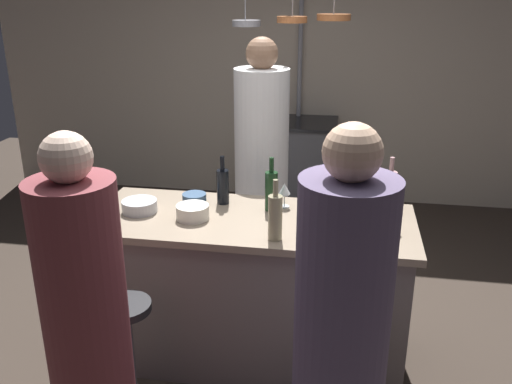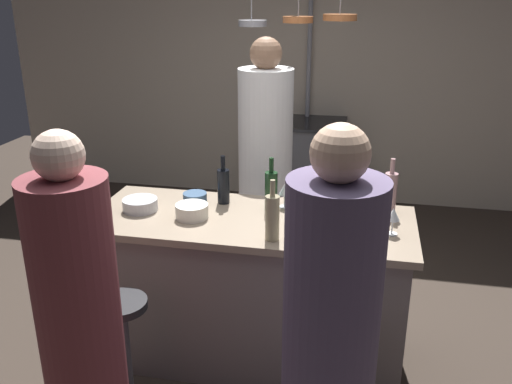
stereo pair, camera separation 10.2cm
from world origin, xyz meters
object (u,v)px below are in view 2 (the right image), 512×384
(wine_glass_near_right_guest, at_px, (285,190))
(mixing_bowl_steel, at_px, (140,205))
(mixing_bowl_blue, at_px, (195,198))
(bar_stool_right, at_px, (342,383))
(potted_plant, at_px, (84,202))
(pepper_mill, at_px, (335,193))
(guest_left, at_px, (82,334))
(chef, at_px, (265,176))
(wine_bottle_rose, at_px, (390,192))
(wine_bottle_white, at_px, (272,217))
(wine_glass_by_chef, at_px, (393,216))
(mixing_bowl_ceramic, at_px, (192,211))
(stove_range, at_px, (303,165))
(wine_bottle_dark, at_px, (223,185))
(wine_bottle_amber, at_px, (328,208))
(wine_bottle_red, at_px, (271,190))
(bar_stool_left, at_px, (125,354))
(guest_right, at_px, (329,358))

(wine_glass_near_right_guest, height_order, mixing_bowl_steel, wine_glass_near_right_guest)
(mixing_bowl_blue, bearing_deg, bar_stool_right, -39.33)
(potted_plant, height_order, pepper_mill, pepper_mill)
(guest_left, bearing_deg, chef, 77.87)
(wine_bottle_rose, bearing_deg, wine_bottle_white, -140.85)
(pepper_mill, bearing_deg, wine_glass_by_chef, -40.14)
(wine_bottle_rose, bearing_deg, mixing_bowl_ceramic, -164.86)
(wine_bottle_rose, bearing_deg, stove_range, 108.68)
(chef, xyz_separation_m, wine_bottle_dark, (-0.11, -0.72, 0.17))
(wine_bottle_amber, bearing_deg, guest_left, -134.55)
(bar_stool_right, distance_m, mixing_bowl_ceramic, 1.19)
(bar_stool_right, xyz_separation_m, pepper_mill, (-0.12, 0.82, 0.63))
(stove_range, bearing_deg, pepper_mill, -78.80)
(potted_plant, relative_size, wine_bottle_red, 1.66)
(stove_range, bearing_deg, wine_glass_by_chef, -73.15)
(wine_bottle_dark, height_order, mixing_bowl_steel, wine_bottle_dark)
(stove_range, height_order, mixing_bowl_steel, mixing_bowl_steel)
(bar_stool_right, height_order, wine_glass_by_chef, wine_glass_by_chef)
(wine_bottle_dark, relative_size, wine_bottle_amber, 0.98)
(chef, bearing_deg, mixing_bowl_ceramic, -103.08)
(potted_plant, bearing_deg, bar_stool_left, -57.08)
(chef, xyz_separation_m, mixing_bowl_ceramic, (-0.23, -0.98, 0.10))
(guest_right, height_order, pepper_mill, guest_right)
(bar_stool_right, height_order, wine_bottle_amber, wine_bottle_amber)
(mixing_bowl_blue, xyz_separation_m, mixing_bowl_steel, (-0.28, -0.16, 0.00))
(guest_right, height_order, wine_bottle_dark, guest_right)
(wine_bottle_rose, xyz_separation_m, mixing_bowl_blue, (-1.12, -0.08, -0.09))
(wine_bottle_rose, bearing_deg, bar_stool_right, -102.13)
(wine_glass_near_right_guest, xyz_separation_m, mixing_bowl_ceramic, (-0.48, -0.26, -0.07))
(stove_range, xyz_separation_m, wine_bottle_dark, (-0.21, -2.25, 0.56))
(wine_glass_near_right_guest, bearing_deg, wine_bottle_red, -139.40)
(bar_stool_left, distance_m, wine_bottle_white, 1.01)
(bar_stool_left, height_order, potted_plant, bar_stool_left)
(wine_bottle_dark, relative_size, mixing_bowl_steel, 1.45)
(potted_plant, xyz_separation_m, wine_glass_by_chef, (2.61, -1.51, 0.71))
(pepper_mill, distance_m, wine_glass_by_chef, 0.41)
(guest_left, height_order, guest_right, guest_right)
(stove_range, xyz_separation_m, wine_bottle_amber, (0.43, -2.50, 0.57))
(wine_bottle_rose, bearing_deg, wine_glass_near_right_guest, -176.82)
(chef, distance_m, wine_bottle_white, 1.21)
(wine_bottle_white, bearing_deg, potted_plant, 139.93)
(bar_stool_right, bearing_deg, wine_bottle_dark, 133.45)
(stove_range, relative_size, potted_plant, 1.71)
(wine_bottle_white, relative_size, wine_glass_near_right_guest, 2.19)
(mixing_bowl_ceramic, bearing_deg, wine_bottle_amber, 0.90)
(potted_plant, bearing_deg, bar_stool_right, -40.54)
(mixing_bowl_blue, bearing_deg, potted_plant, 138.72)
(stove_range, distance_m, wine_glass_by_chef, 2.68)
(stove_range, distance_m, bar_stool_left, 3.11)
(bar_stool_left, xyz_separation_m, wine_bottle_dark, (0.30, 0.82, 0.63))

